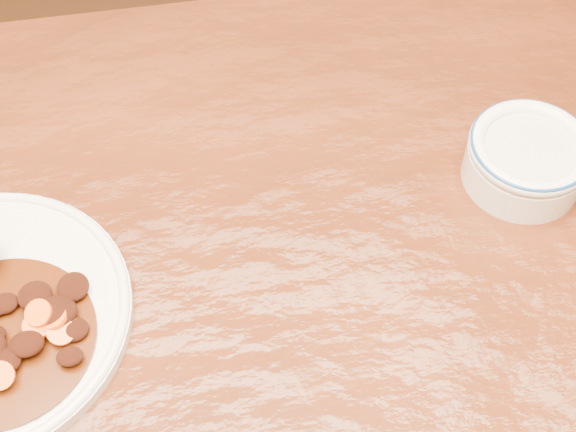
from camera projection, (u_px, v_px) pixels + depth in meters
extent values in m
cube|color=#57230F|center=(225.00, 376.00, 0.66)|extent=(1.50, 0.91, 0.04)
cylinder|color=#461E07|center=(1.00, 340.00, 0.64)|extent=(0.15, 0.15, 0.00)
ellipsoid|color=black|center=(5.00, 303.00, 0.65)|extent=(0.02, 0.02, 0.01)
ellipsoid|color=black|center=(35.00, 296.00, 0.65)|extent=(0.03, 0.03, 0.01)
ellipsoid|color=black|center=(70.00, 356.00, 0.62)|extent=(0.02, 0.02, 0.01)
ellipsoid|color=black|center=(55.00, 313.00, 0.64)|extent=(0.04, 0.03, 0.02)
ellipsoid|color=black|center=(73.00, 287.00, 0.66)|extent=(0.03, 0.03, 0.01)
ellipsoid|color=black|center=(26.00, 344.00, 0.63)|extent=(0.03, 0.02, 0.01)
ellipsoid|color=black|center=(4.00, 361.00, 0.62)|extent=(0.03, 0.02, 0.01)
ellipsoid|color=black|center=(74.00, 330.00, 0.64)|extent=(0.02, 0.02, 0.01)
cylinder|color=#F5530D|center=(0.00, 376.00, 0.61)|extent=(0.03, 0.03, 0.02)
cylinder|color=#F5530D|center=(37.00, 326.00, 0.64)|extent=(0.02, 0.02, 0.01)
cylinder|color=#F5530D|center=(38.00, 313.00, 0.64)|extent=(0.03, 0.02, 0.01)
cylinder|color=#F5530D|center=(48.00, 321.00, 0.64)|extent=(0.03, 0.03, 0.01)
cylinder|color=#F5530D|center=(54.00, 317.00, 0.64)|extent=(0.03, 0.03, 0.01)
cylinder|color=#F5530D|center=(61.00, 332.00, 0.63)|extent=(0.03, 0.03, 0.01)
cylinder|color=silver|center=(524.00, 165.00, 0.74)|extent=(0.11, 0.11, 0.04)
cylinder|color=beige|center=(530.00, 150.00, 0.72)|extent=(0.08, 0.08, 0.01)
torus|color=silver|center=(531.00, 147.00, 0.72)|extent=(0.11, 0.11, 0.01)
torus|color=navy|center=(532.00, 144.00, 0.72)|extent=(0.11, 0.11, 0.01)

